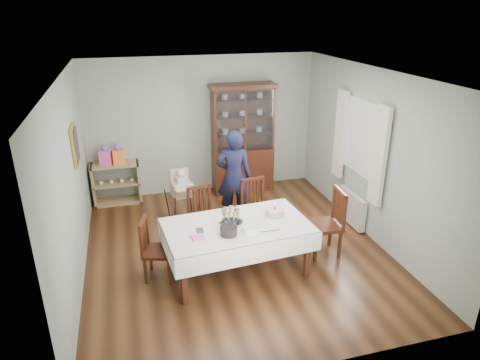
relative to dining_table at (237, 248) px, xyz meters
name	(u,v)px	position (x,y,z in m)	size (l,w,h in m)	color
floor	(235,249)	(0.13, 0.60, -0.38)	(5.00, 5.00, 0.00)	#593319
room_shell	(226,135)	(0.13, 1.13, 1.32)	(5.00, 5.00, 5.00)	#9EAA99
dining_table	(237,248)	(0.00, 0.00, 0.00)	(2.09, 1.31, 0.76)	#441F11
china_cabinet	(243,137)	(0.88, 2.86, 0.74)	(1.30, 0.48, 2.18)	#441F11
sideboard	(117,183)	(-1.62, 2.88, 0.02)	(0.90, 0.38, 0.80)	tan
picture_frame	(75,145)	(-2.09, 1.40, 1.27)	(0.04, 0.48, 0.58)	gold
window	(362,138)	(2.35, 0.90, 1.17)	(0.04, 1.02, 1.22)	white
curtain_left	(379,156)	(2.29, 0.28, 1.07)	(0.07, 0.30, 1.55)	silver
curtain_right	(340,134)	(2.29, 1.52, 1.07)	(0.07, 0.30, 1.55)	silver
radiator	(351,208)	(2.29, 0.90, -0.08)	(0.10, 0.80, 0.55)	white
chair_far_left	(204,227)	(-0.29, 0.94, -0.11)	(0.50, 0.50, 0.93)	#441F11
chair_far_right	(257,220)	(0.58, 0.94, -0.10)	(0.49, 0.49, 0.96)	#441F11
chair_end_left	(158,260)	(-1.09, 0.17, -0.12)	(0.50, 0.50, 0.90)	#441F11
chair_end_right	(325,235)	(1.42, 0.14, -0.08)	(0.50, 0.50, 1.04)	#441F11
woman	(234,177)	(0.37, 1.58, 0.44)	(0.60, 0.40, 1.65)	black
high_chair	(183,202)	(-0.52, 1.70, 0.01)	(0.52, 0.52, 1.00)	black
champagne_tray	(231,219)	(-0.07, 0.08, 0.44)	(0.34, 0.34, 0.21)	silver
birthday_cake	(274,213)	(0.58, 0.11, 0.43)	(0.31, 0.31, 0.21)	white
plate_stack_dark	(229,231)	(-0.18, -0.23, 0.43)	(0.23, 0.23, 0.11)	black
plate_stack_white	(251,229)	(0.11, -0.26, 0.42)	(0.23, 0.23, 0.10)	white
napkin_stack	(198,237)	(-0.59, -0.21, 0.39)	(0.15, 0.15, 0.02)	#FF5DBB
cutlery	(197,231)	(-0.56, -0.04, 0.38)	(0.12, 0.17, 0.01)	silver
cake_knife	(270,231)	(0.38, -0.29, 0.38)	(0.27, 0.02, 0.01)	silver
gift_bag_pink	(105,156)	(-1.77, 2.86, 0.59)	(0.24, 0.18, 0.39)	#FF5DBB
gift_bag_orange	(118,155)	(-1.54, 2.86, 0.59)	(0.23, 0.18, 0.39)	orange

